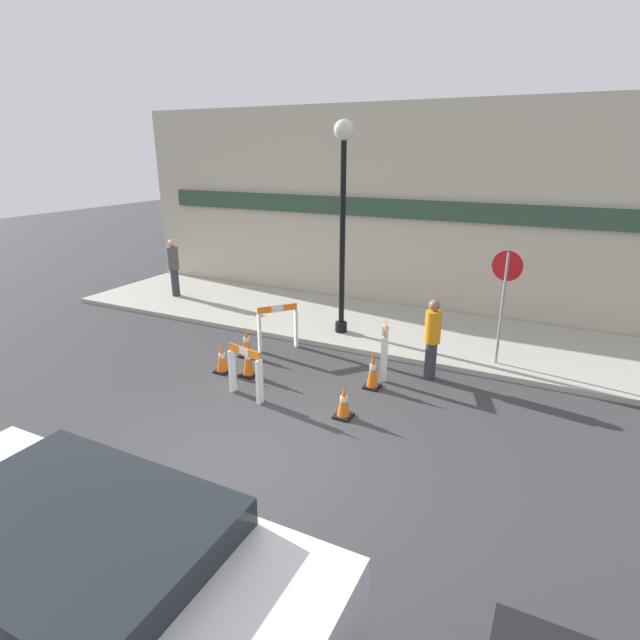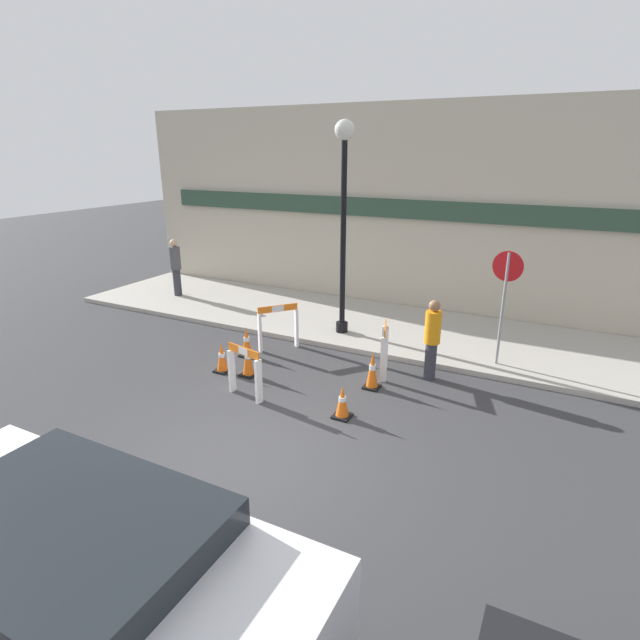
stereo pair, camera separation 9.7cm
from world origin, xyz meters
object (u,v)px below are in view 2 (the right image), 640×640
Objects in this scene: person_worker at (432,337)px; parked_car_1 at (77,588)px; streetlamp_post at (344,201)px; person_pedestrian at (176,265)px; stop_sign at (505,290)px.

person_worker is 0.39× the size of parked_car_1.
person_worker is at bearing 81.91° from parked_car_1.
person_pedestrian is (-5.77, 0.65, -2.19)m from streetlamp_post.
person_pedestrian is at bearing -35.37° from person_worker.
stop_sign is at bearing -4.40° from streetlamp_post.
streetlamp_post reaches higher than person_pedestrian.
person_pedestrian is at bearing 173.52° from streetlamp_post.
parked_car_1 is at bearing 115.18° from person_pedestrian.
person_pedestrian is (-8.31, 2.04, 0.15)m from person_worker.
stop_sign reaches higher than person_worker.
streetlamp_post is 8.93m from parked_car_1.
stop_sign is 9.48m from person_pedestrian.
stop_sign is at bearing -156.39° from person_worker.
parked_car_1 is at bearing 60.32° from person_worker.
streetlamp_post is 2.96× the size of person_worker.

